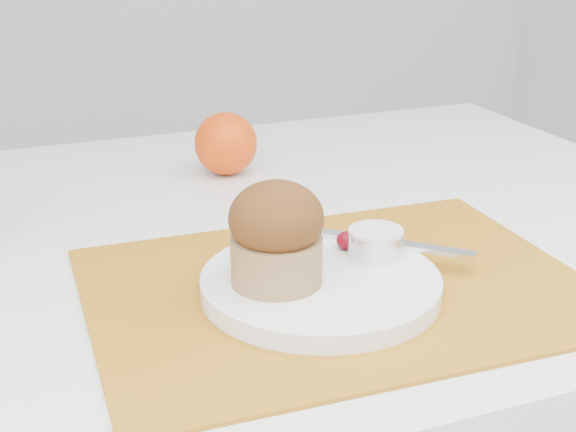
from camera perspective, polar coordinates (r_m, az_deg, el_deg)
name	(u,v)px	position (r m, az deg, el deg)	size (l,w,h in m)	color
placemat	(338,287)	(0.75, 3.57, -5.07)	(0.46, 0.33, 0.00)	#AC6E18
plate	(321,284)	(0.73, 2.33, -4.87)	(0.22, 0.22, 0.02)	white
ramekin	(375,244)	(0.77, 6.24, -1.96)	(0.05, 0.05, 0.02)	silver
cream	(376,232)	(0.76, 6.28, -1.17)	(0.05, 0.05, 0.01)	white
raspberry_near	(308,243)	(0.77, 1.41, -1.93)	(0.02, 0.02, 0.02)	#5F020B
raspberry_far	(346,240)	(0.78, 4.18, -1.74)	(0.02, 0.02, 0.02)	#4F020C
butter_knife	(386,242)	(0.79, 6.95, -1.87)	(0.18, 0.01, 0.00)	silver
orange	(226,144)	(1.05, -4.45, 5.15)	(0.08, 0.08, 0.08)	#F14908
muffin	(276,234)	(0.69, -0.84, -1.31)	(0.09, 0.09, 0.09)	#A57F50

